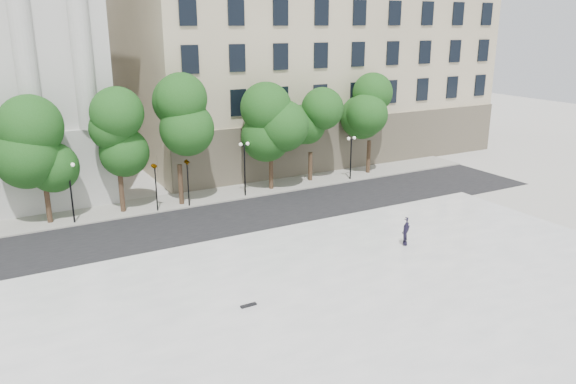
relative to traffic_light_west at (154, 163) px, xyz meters
name	(u,v)px	position (x,y,z in m)	size (l,w,h in m)	color
ground	(325,363)	(0.36, -22.30, -3.71)	(160.00, 160.00, 0.00)	beige
plaza	(289,326)	(0.36, -19.30, -3.48)	(44.00, 22.00, 0.45)	white
street	(181,229)	(0.36, -4.30, -3.70)	(60.00, 8.00, 0.02)	black
far_sidewalk	(156,204)	(0.36, 1.70, -3.65)	(60.00, 4.00, 0.12)	#A19E95
building_east	(289,45)	(20.36, 16.61, 7.44)	(36.00, 26.15, 23.00)	beige
traffic_light_west	(154,163)	(0.00, 0.00, 0.00)	(0.96, 1.78, 4.21)	black
traffic_light_east	(187,159)	(2.44, 0.00, 0.01)	(0.49, 1.81, 4.22)	black
person_lying	(405,242)	(10.93, -14.79, -3.02)	(0.63, 0.42, 1.74)	black
skateboard	(249,305)	(-0.64, -17.12, -3.21)	(0.80, 0.21, 0.08)	black
street_trees	(147,138)	(-0.13, 1.13, 1.70)	(44.73, 5.03, 8.01)	#382619
lamp_posts	(158,172)	(0.29, 0.30, -0.74)	(35.26, 0.28, 4.48)	black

